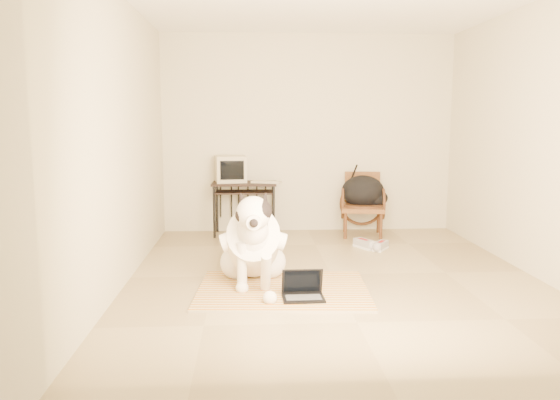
{
  "coord_description": "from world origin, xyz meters",
  "views": [
    {
      "loc": [
        -0.82,
        -5.29,
        1.55
      ],
      "look_at": [
        -0.53,
        -0.18,
        0.79
      ],
      "focal_mm": 35.0,
      "sensor_mm": 36.0,
      "label": 1
    }
  ],
  "objects": [
    {
      "name": "laptop",
      "position": [
        -0.36,
        -0.76,
        0.08
      ],
      "size": [
        0.36,
        0.27,
        0.25
      ],
      "color": "black",
      "rests_on": "rug"
    },
    {
      "name": "wall_front",
      "position": [
        0.0,
        -2.25,
        1.35
      ],
      "size": [
        4.5,
        0.0,
        4.5
      ],
      "primitive_type": "plane",
      "rotation": [
        -1.57,
        0.0,
        0.0
      ],
      "color": "beige",
      "rests_on": "floor"
    },
    {
      "name": "desk_keyboard",
      "position": [
        -0.59,
        1.9,
        0.72
      ],
      "size": [
        0.41,
        0.26,
        0.03
      ],
      "primitive_type": "cube",
      "rotation": [
        0.0,
        0.0,
        -0.33
      ],
      "color": "#BAB091",
      "rests_on": "computer_desk"
    },
    {
      "name": "dog",
      "position": [
        -0.79,
        -0.3,
        0.38
      ],
      "size": [
        0.64,
        1.34,
        0.97
      ],
      "color": "white",
      "rests_on": "rug"
    },
    {
      "name": "wall_left",
      "position": [
        -2.0,
        0.0,
        1.35
      ],
      "size": [
        0.0,
        4.5,
        4.5
      ],
      "primitive_type": "plane",
      "rotation": [
        1.57,
        0.0,
        1.57
      ],
      "color": "beige",
      "rests_on": "floor"
    },
    {
      "name": "crt_monitor",
      "position": [
        -1.07,
        2.05,
        0.89
      ],
      "size": [
        0.44,
        0.42,
        0.35
      ],
      "color": "#BAB091",
      "rests_on": "computer_desk"
    },
    {
      "name": "floor",
      "position": [
        0.0,
        0.0,
        0.0
      ],
      "size": [
        4.5,
        4.5,
        0.0
      ],
      "primitive_type": "plane",
      "color": "#9A875E",
      "rests_on": "ground"
    },
    {
      "name": "computer_desk",
      "position": [
        -0.89,
        1.97,
        0.61
      ],
      "size": [
        0.87,
        0.5,
        0.71
      ],
      "color": "black",
      "rests_on": "floor"
    },
    {
      "name": "rattan_chair",
      "position": [
        0.7,
        1.87,
        0.42
      ],
      "size": [
        0.63,
        0.62,
        0.84
      ],
      "color": "brown",
      "rests_on": "floor"
    },
    {
      "name": "wall_right",
      "position": [
        2.0,
        0.0,
        1.35
      ],
      "size": [
        0.0,
        4.5,
        4.5
      ],
      "primitive_type": "plane",
      "rotation": [
        1.57,
        0.0,
        -1.57
      ],
      "color": "beige",
      "rests_on": "floor"
    },
    {
      "name": "sneaker_left",
      "position": [
        0.57,
        1.11,
        0.05
      ],
      "size": [
        0.25,
        0.33,
        0.11
      ],
      "color": "silver",
      "rests_on": "floor"
    },
    {
      "name": "rug",
      "position": [
        -0.52,
        -0.5,
        0.01
      ],
      "size": [
        1.61,
        1.27,
        0.02
      ],
      "color": "#C05D0B",
      "rests_on": "floor"
    },
    {
      "name": "sneaker_right",
      "position": [
        0.75,
        1.02,
        0.04
      ],
      "size": [
        0.25,
        0.3,
        0.1
      ],
      "color": "silver",
      "rests_on": "floor"
    },
    {
      "name": "backpack",
      "position": [
        0.73,
        1.87,
        0.58
      ],
      "size": [
        0.62,
        0.47,
        0.42
      ],
      "color": "black",
      "rests_on": "rattan_chair"
    },
    {
      "name": "pc_tower",
      "position": [
        -0.64,
        2.02,
        0.2
      ],
      "size": [
        0.22,
        0.44,
        0.39
      ],
      "color": "#4D4D50",
      "rests_on": "floor"
    },
    {
      "name": "wall_back",
      "position": [
        0.0,
        2.25,
        1.35
      ],
      "size": [
        4.5,
        0.0,
        4.5
      ],
      "primitive_type": "plane",
      "rotation": [
        1.57,
        0.0,
        0.0
      ],
      "color": "beige",
      "rests_on": "floor"
    }
  ]
}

